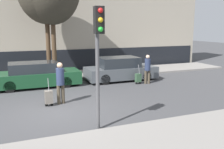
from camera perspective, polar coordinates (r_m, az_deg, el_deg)
ground_plane at (r=10.19m, az=-11.95°, el=-8.20°), size 80.00×80.00×0.00m
sidewalk_far at (r=16.90m, az=-16.13°, el=-0.60°), size 28.00×3.00×0.12m
building_facade at (r=20.41m, az=-17.95°, el=13.99°), size 28.00×3.23×9.21m
parked_car_1 at (r=14.42m, az=-16.91°, el=-0.18°), size 4.64×1.78×1.37m
parked_car_2 at (r=15.54m, az=1.87°, el=1.15°), size 4.39×1.84×1.45m
pedestrian_left at (r=10.87m, az=-11.73°, el=-1.34°), size 0.34×0.34×1.80m
trolley_left at (r=10.82m, az=-14.25°, el=-5.03°), size 0.34×0.29×1.20m
pedestrian_right at (r=14.66m, az=8.12°, el=1.61°), size 0.34×0.34×1.70m
trolley_right at (r=14.62m, az=6.00°, el=-0.77°), size 0.34×0.29×1.14m
traffic_light at (r=7.58m, az=-3.14°, el=6.87°), size 0.28×0.47×3.88m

